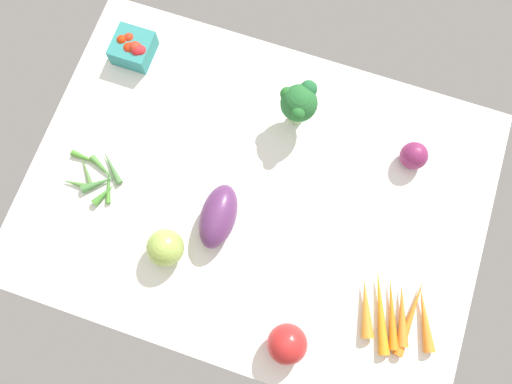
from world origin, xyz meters
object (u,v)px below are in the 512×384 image
at_px(eggplant, 218,216).
at_px(okra_pile, 98,177).
at_px(red_onion_near_basket, 414,156).
at_px(heirloom_tomato_green, 165,248).
at_px(broccoli_head, 299,103).
at_px(carrot_bunch, 395,314).
at_px(berry_basket, 134,48).
at_px(bell_pepper_red, 287,344).

bearing_deg(eggplant, okra_pile, 85.58).
bearing_deg(red_onion_near_basket, heirloom_tomato_green, 39.52).
bearing_deg(eggplant, broccoli_head, -20.44).
distance_m(carrot_bunch, broccoli_head, 0.50).
bearing_deg(red_onion_near_basket, carrot_bunch, 98.39).
height_order(red_onion_near_basket, broccoli_head, broccoli_head).
xyz_separation_m(heirloom_tomato_green, carrot_bunch, (-0.51, -0.03, -0.03)).
bearing_deg(okra_pile, berry_basket, -83.58).
relative_size(red_onion_near_basket, eggplant, 0.43).
xyz_separation_m(carrot_bunch, okra_pile, (0.72, -0.08, -0.00)).
bearing_deg(bell_pepper_red, eggplant, -42.74).
bearing_deg(carrot_bunch, eggplant, -10.08).
distance_m(bell_pepper_red, eggplant, 0.31).
height_order(red_onion_near_basket, eggplant, eggplant).
bearing_deg(okra_pile, heirloom_tomato_green, 153.33).
distance_m(red_onion_near_basket, heirloom_tomato_green, 0.59).
relative_size(heirloom_tomato_green, okra_pile, 0.58).
bearing_deg(bell_pepper_red, heirloom_tomato_green, -18.84).
xyz_separation_m(okra_pile, eggplant, (-0.30, 0.01, 0.03)).
xyz_separation_m(carrot_bunch, broccoli_head, (0.34, -0.37, 0.07)).
bearing_deg(berry_basket, broccoli_head, 175.60).
relative_size(carrot_bunch, okra_pile, 1.40).
relative_size(red_onion_near_basket, bell_pepper_red, 0.71).
relative_size(bell_pepper_red, berry_basket, 0.97).
xyz_separation_m(bell_pepper_red, berry_basket, (0.56, -0.53, -0.01)).
bearing_deg(heirloom_tomato_green, broccoli_head, -113.79).
bearing_deg(red_onion_near_basket, eggplant, 36.45).
bearing_deg(okra_pile, carrot_bunch, 173.62).
distance_m(carrot_bunch, eggplant, 0.43).
height_order(bell_pepper_red, broccoli_head, broccoli_head).
bearing_deg(okra_pile, red_onion_near_basket, -158.04).
bearing_deg(broccoli_head, eggplant, 72.98).
bearing_deg(carrot_bunch, red_onion_near_basket, -81.61).
bearing_deg(eggplant, carrot_bunch, -103.50).
height_order(red_onion_near_basket, okra_pile, red_onion_near_basket).
distance_m(red_onion_near_basket, broccoli_head, 0.29).
relative_size(okra_pile, eggplant, 0.96).
distance_m(red_onion_near_basket, bell_pepper_red, 0.51).
bearing_deg(heirloom_tomato_green, bell_pepper_red, 161.16).
relative_size(red_onion_near_basket, broccoli_head, 0.50).
bearing_deg(carrot_bunch, berry_basket, -27.87).
relative_size(bell_pepper_red, okra_pile, 0.64).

